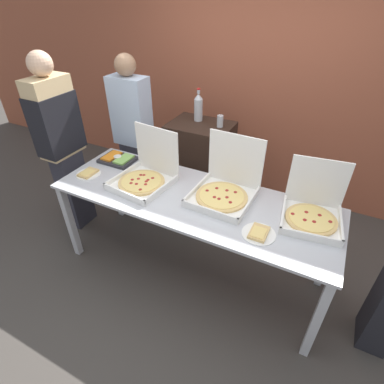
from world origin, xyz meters
The scene contains 14 objects.
ground_plane centered at (0.00, 0.00, 0.00)m, with size 16.00×16.00×0.00m, color #423D38.
brick_wall_behind centered at (0.00, 1.70, 1.40)m, with size 10.00×0.06×2.80m.
buffet_table centered at (0.00, 0.00, 0.76)m, with size 2.37×0.82×0.85m.
pizza_box_far_right centered at (-0.47, 0.02, 0.93)m, with size 0.50×0.52×0.45m.
pizza_box_near_left centered at (0.23, 0.14, 0.94)m, with size 0.50×0.51×0.47m.
pizza_box_far_left centered at (0.92, 0.16, 0.93)m, with size 0.47×0.49×0.42m.
paper_plate_front_left centered at (0.62, -0.19, 0.86)m, with size 0.24×0.24×0.03m.
paper_plate_front_right centered at (-1.02, -0.12, 0.86)m, with size 0.22×0.22×0.03m.
veggie_tray centered at (-0.93, 0.21, 0.87)m, with size 0.33×0.25×0.05m.
sideboard_podium centered at (-0.39, 0.97, 0.53)m, with size 0.68×0.50×1.07m.
soda_bottle centered at (-0.46, 1.05, 1.22)m, with size 0.09×0.09×0.35m.
soda_can_silver centered at (-0.18, 0.99, 1.13)m, with size 0.07×0.07×0.12m.
person_guest_plaid centered at (-1.04, 0.64, 0.93)m, with size 0.40×0.22×1.77m.
person_server_vest centered at (-1.48, 0.05, 1.05)m, with size 0.24×0.42×1.85m.
Camera 1 is at (0.91, -1.79, 2.30)m, focal length 28.00 mm.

